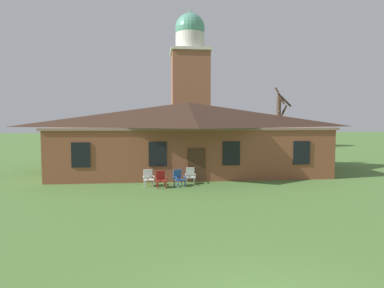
{
  "coord_description": "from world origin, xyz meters",
  "views": [
    {
      "loc": [
        -2.1,
        -5.27,
        3.78
      ],
      "look_at": [
        -0.73,
        8.69,
        2.77
      ],
      "focal_mm": 29.87,
      "sensor_mm": 36.0,
      "label": 1
    }
  ],
  "objects_px": {
    "lawn_chair_near_door": "(161,179)",
    "lawn_chair_middle": "(190,175)",
    "lawn_chair_by_porch": "(148,177)",
    "lawn_chair_left_end": "(179,177)"
  },
  "relations": [
    {
      "from": "lawn_chair_near_door",
      "to": "lawn_chair_middle",
      "type": "height_order",
      "value": "same"
    },
    {
      "from": "lawn_chair_by_porch",
      "to": "lawn_chair_middle",
      "type": "xyz_separation_m",
      "value": [
        2.51,
        0.52,
        0.0
      ]
    },
    {
      "from": "lawn_chair_near_door",
      "to": "lawn_chair_middle",
      "type": "bearing_deg",
      "value": 30.08
    },
    {
      "from": "lawn_chair_near_door",
      "to": "lawn_chair_middle",
      "type": "distance_m",
      "value": 2.05
    },
    {
      "from": "lawn_chair_by_porch",
      "to": "lawn_chair_left_end",
      "type": "distance_m",
      "value": 1.77
    },
    {
      "from": "lawn_chair_by_porch",
      "to": "lawn_chair_left_end",
      "type": "bearing_deg",
      "value": -5.87
    },
    {
      "from": "lawn_chair_left_end",
      "to": "lawn_chair_middle",
      "type": "relative_size",
      "value": 1.0
    },
    {
      "from": "lawn_chair_by_porch",
      "to": "lawn_chair_middle",
      "type": "bearing_deg",
      "value": 11.72
    },
    {
      "from": "lawn_chair_left_end",
      "to": "lawn_chair_middle",
      "type": "distance_m",
      "value": 1.02
    },
    {
      "from": "lawn_chair_by_porch",
      "to": "lawn_chair_left_end",
      "type": "relative_size",
      "value": 1.0
    }
  ]
}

